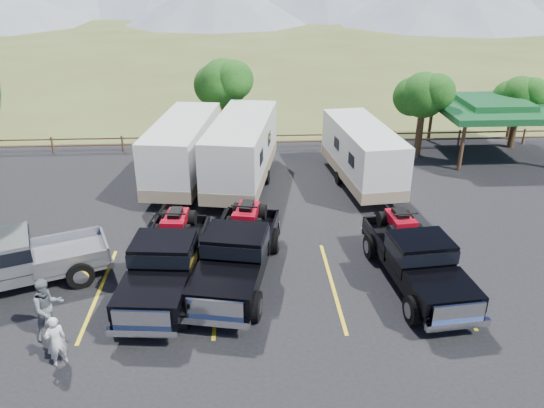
{
  "coord_description": "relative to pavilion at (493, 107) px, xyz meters",
  "views": [
    {
      "loc": [
        -0.98,
        -11.35,
        10.37
      ],
      "look_at": [
        0.09,
        7.4,
        1.6
      ],
      "focal_mm": 35.0,
      "sensor_mm": 36.0,
      "label": 1
    }
  ],
  "objects": [
    {
      "name": "ground",
      "position": [
        -13.0,
        -17.0,
        -2.79
      ],
      "size": [
        320.0,
        320.0,
        0.0
      ],
      "primitive_type": "plane",
      "color": "#475122",
      "rests_on": "ground"
    },
    {
      "name": "asphalt_lot",
      "position": [
        -13.0,
        -14.0,
        -2.77
      ],
      "size": [
        44.0,
        34.0,
        0.04
      ],
      "primitive_type": "cube",
      "color": "black",
      "rests_on": "ground"
    },
    {
      "name": "stall_lines",
      "position": [
        -13.0,
        -13.0,
        -2.74
      ],
      "size": [
        12.12,
        5.5,
        0.01
      ],
      "color": "gold",
      "rests_on": "asphalt_lot"
    },
    {
      "name": "tree_ne_a",
      "position": [
        -4.03,
        0.01,
        0.69
      ],
      "size": [
        3.11,
        2.92,
        4.76
      ],
      "color": "#322413",
      "rests_on": "ground"
    },
    {
      "name": "tree_ne_b",
      "position": [
        1.98,
        1.01,
        0.34
      ],
      "size": [
        2.77,
        2.59,
        4.27
      ],
      "color": "#322413",
      "rests_on": "ground"
    },
    {
      "name": "tree_north",
      "position": [
        -15.03,
        2.02,
        1.05
      ],
      "size": [
        3.46,
        3.24,
        5.25
      ],
      "color": "#322413",
      "rests_on": "ground"
    },
    {
      "name": "rail_fence",
      "position": [
        -11.0,
        1.5,
        -2.18
      ],
      "size": [
        36.12,
        0.12,
        1.0
      ],
      "color": "brown",
      "rests_on": "ground"
    },
    {
      "name": "pavilion",
      "position": [
        0.0,
        0.0,
        0.0
      ],
      "size": [
        6.2,
        6.2,
        3.22
      ],
      "color": "brown",
      "rests_on": "ground"
    },
    {
      "name": "rig_left",
      "position": [
        -16.66,
        -12.72,
        -1.7
      ],
      "size": [
        2.79,
        6.67,
        2.17
      ],
      "rotation": [
        0.0,
        0.0,
        -0.1
      ],
      "color": "black",
      "rests_on": "asphalt_lot"
    },
    {
      "name": "rig_center",
      "position": [
        -14.26,
        -12.36,
        -1.68
      ],
      "size": [
        3.39,
        6.91,
        2.21
      ],
      "rotation": [
        0.0,
        0.0,
        -0.2
      ],
      "color": "black",
      "rests_on": "asphalt_lot"
    },
    {
      "name": "rig_right",
      "position": [
        -8.15,
        -13.0,
        -1.74
      ],
      "size": [
        2.69,
        6.41,
        2.08
      ],
      "rotation": [
        0.0,
        0.0,
        0.1
      ],
      "color": "black",
      "rests_on": "asphalt_lot"
    },
    {
      "name": "trailer_left",
      "position": [
        -16.92,
        -3.46,
        -1.07
      ],
      "size": [
        3.46,
        9.25,
        3.2
      ],
      "rotation": [
        0.0,
        0.0,
        -0.15
      ],
      "color": "silver",
      "rests_on": "asphalt_lot"
    },
    {
      "name": "trailer_center",
      "position": [
        -14.05,
        -3.93,
        -1.0
      ],
      "size": [
        3.86,
        9.67,
        3.34
      ],
      "rotation": [
        0.0,
        0.0,
        -0.18
      ],
      "color": "silver",
      "rests_on": "asphalt_lot"
    },
    {
      "name": "trailer_right",
      "position": [
        -8.19,
        -4.18,
        -1.19
      ],
      "size": [
        2.98,
        8.64,
        2.99
      ],
      "rotation": [
        0.0,
        0.0,
        0.11
      ],
      "color": "silver",
      "rests_on": "asphalt_lot"
    },
    {
      "name": "pickup_silver",
      "position": [
        -21.88,
        -12.44,
        -1.75
      ],
      "size": [
        6.71,
        4.22,
        1.92
      ],
      "rotation": [
        0.0,
        0.0,
        -1.2
      ],
      "color": "gray",
      "rests_on": "asphalt_lot"
    },
    {
      "name": "person_a",
      "position": [
        -19.23,
        -16.48,
        -1.96
      ],
      "size": [
        0.69,
        0.65,
        1.58
      ],
      "primitive_type": "imported",
      "rotation": [
        0.0,
        0.0,
        3.78
      ],
      "color": "silver",
      "rests_on": "asphalt_lot"
    },
    {
      "name": "person_b",
      "position": [
        -19.83,
        -15.19,
        -1.77
      ],
      "size": [
        1.2,
        1.18,
        1.95
      ],
      "primitive_type": "imported",
      "rotation": [
        0.0,
        0.0,
        0.72
      ],
      "color": "slate",
      "rests_on": "asphalt_lot"
    }
  ]
}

